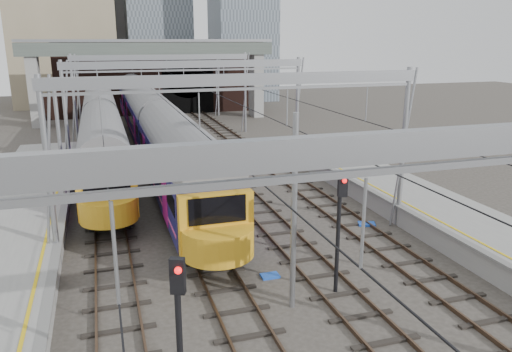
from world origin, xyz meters
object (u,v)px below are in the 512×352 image
object	(u,v)px
train_second	(102,129)
signal_near_left	(179,324)
train_main	(140,105)
signal_near_centre	(340,218)

from	to	relation	value
train_second	signal_near_left	distance (m)	29.74
train_main	signal_near_centre	xyz separation A→B (m)	(3.99, -37.95, 0.33)
train_second	signal_near_centre	world-z (taller)	train_second
train_second	signal_near_left	size ratio (longest dim) A/B	7.16
train_main	signal_near_left	distance (m)	43.21
train_second	signal_near_centre	size ratio (longest dim) A/B	7.09
train_second	signal_near_left	world-z (taller)	train_second
signal_near_left	train_second	bearing A→B (deg)	116.50
train_main	signal_near_left	size ratio (longest dim) A/B	15.23
train_second	signal_near_centre	distance (m)	25.80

